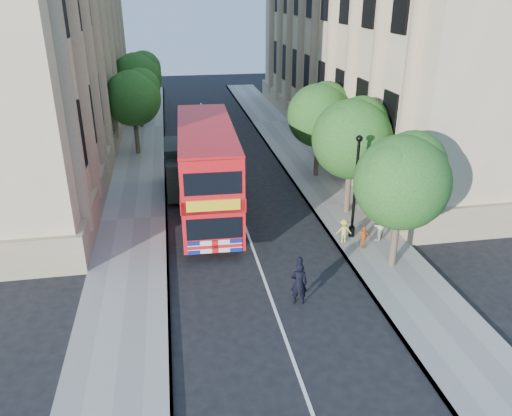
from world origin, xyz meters
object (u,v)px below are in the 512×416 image
lamp_post (355,191)px  box_van (183,170)px  double_decker_bus (207,169)px  police_constable (299,283)px  woman_pedestrian (379,225)px

lamp_post → box_van: 11.08m
double_decker_bus → police_constable: (2.74, -9.00, -1.81)m
box_van → police_constable: (3.90, -12.69, -0.52)m
police_constable → woman_pedestrian: 6.78m
police_constable → woman_pedestrian: bearing=-127.3°
police_constable → box_van: bearing=-61.1°
lamp_post → police_constable: (-4.00, -5.00, -1.61)m
double_decker_bus → woman_pedestrian: bearing=-28.3°
lamp_post → woman_pedestrian: lamp_post is taller
box_van → woman_pedestrian: (9.03, -8.26, -0.52)m
police_constable → lamp_post: bearing=-116.8°
double_decker_bus → police_constable: double_decker_bus is taller
lamp_post → woman_pedestrian: (1.13, -0.56, -1.60)m
double_decker_bus → police_constable: 9.58m
lamp_post → police_constable: size_ratio=2.86×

